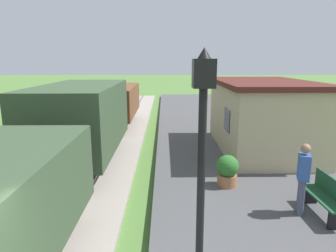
{
  "coord_description": "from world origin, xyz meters",
  "views": [
    {
      "loc": [
        0.5,
        -1.89,
        3.79
      ],
      "look_at": [
        0.65,
        9.13,
        1.36
      ],
      "focal_mm": 31.74,
      "sensor_mm": 36.0,
      "label": 1
    }
  ],
  "objects_px": {
    "bench_down_platform": "(228,114)",
    "person_waiting": "(303,176)",
    "potted_planter": "(227,170)",
    "lamp_post_near": "(202,137)",
    "freight_train": "(82,127)",
    "station_hut": "(261,115)",
    "bench_near_hut": "(326,196)"
  },
  "relations": [
    {
      "from": "freight_train",
      "to": "potted_planter",
      "type": "distance_m",
      "value": 5.3
    },
    {
      "from": "bench_down_platform",
      "to": "lamp_post_near",
      "type": "relative_size",
      "value": 0.41
    },
    {
      "from": "bench_near_hut",
      "to": "lamp_post_near",
      "type": "distance_m",
      "value": 4.61
    },
    {
      "from": "freight_train",
      "to": "lamp_post_near",
      "type": "bearing_deg",
      "value": -62.48
    },
    {
      "from": "bench_down_platform",
      "to": "freight_train",
      "type": "bearing_deg",
      "value": -134.11
    },
    {
      "from": "station_hut",
      "to": "bench_near_hut",
      "type": "relative_size",
      "value": 3.87
    },
    {
      "from": "station_hut",
      "to": "bench_near_hut",
      "type": "xyz_separation_m",
      "value": [
        -0.15,
        -5.36,
        -0.93
      ]
    },
    {
      "from": "station_hut",
      "to": "person_waiting",
      "type": "xyz_separation_m",
      "value": [
        -0.7,
        -5.27,
        -0.47
      ]
    },
    {
      "from": "freight_train",
      "to": "potted_planter",
      "type": "relative_size",
      "value": 21.18
    },
    {
      "from": "freight_train",
      "to": "bench_near_hut",
      "type": "distance_m",
      "value": 7.8
    },
    {
      "from": "bench_down_platform",
      "to": "potted_planter",
      "type": "relative_size",
      "value": 1.64
    },
    {
      "from": "person_waiting",
      "to": "bench_near_hut",
      "type": "bearing_deg",
      "value": -170.35
    },
    {
      "from": "bench_near_hut",
      "to": "potted_planter",
      "type": "height_order",
      "value": "potted_planter"
    },
    {
      "from": "bench_down_platform",
      "to": "lamp_post_near",
      "type": "bearing_deg",
      "value": -103.65
    },
    {
      "from": "bench_near_hut",
      "to": "person_waiting",
      "type": "height_order",
      "value": "person_waiting"
    },
    {
      "from": "freight_train",
      "to": "bench_near_hut",
      "type": "xyz_separation_m",
      "value": [
        6.65,
        -4.0,
        -0.78
      ]
    },
    {
      "from": "freight_train",
      "to": "person_waiting",
      "type": "relative_size",
      "value": 11.35
    },
    {
      "from": "person_waiting",
      "to": "bench_down_platform",
      "type": "bearing_deg",
      "value": -74.14
    },
    {
      "from": "bench_down_platform",
      "to": "potted_planter",
      "type": "bearing_deg",
      "value": -101.97
    },
    {
      "from": "bench_down_platform",
      "to": "lamp_post_near",
      "type": "xyz_separation_m",
      "value": [
        -3.25,
        -13.39,
        2.08
      ]
    },
    {
      "from": "person_waiting",
      "to": "freight_train",
      "type": "bearing_deg",
      "value": -13.9
    },
    {
      "from": "station_hut",
      "to": "lamp_post_near",
      "type": "distance_m",
      "value": 8.66
    },
    {
      "from": "freight_train",
      "to": "potted_planter",
      "type": "xyz_separation_m",
      "value": [
        4.71,
        -2.29,
        -0.78
      ]
    },
    {
      "from": "station_hut",
      "to": "bench_down_platform",
      "type": "distance_m",
      "value": 5.59
    },
    {
      "from": "station_hut",
      "to": "lamp_post_near",
      "type": "xyz_separation_m",
      "value": [
        -3.4,
        -7.88,
        1.15
      ]
    },
    {
      "from": "station_hut",
      "to": "lamp_post_near",
      "type": "relative_size",
      "value": 1.57
    },
    {
      "from": "freight_train",
      "to": "person_waiting",
      "type": "height_order",
      "value": "freight_train"
    },
    {
      "from": "bench_down_platform",
      "to": "person_waiting",
      "type": "distance_m",
      "value": 10.8
    },
    {
      "from": "bench_down_platform",
      "to": "potted_planter",
      "type": "distance_m",
      "value": 9.35
    },
    {
      "from": "station_hut",
      "to": "bench_down_platform",
      "type": "height_order",
      "value": "station_hut"
    },
    {
      "from": "station_hut",
      "to": "freight_train",
      "type": "bearing_deg",
      "value": -168.75
    },
    {
      "from": "potted_planter",
      "to": "lamp_post_near",
      "type": "height_order",
      "value": "lamp_post_near"
    }
  ]
}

